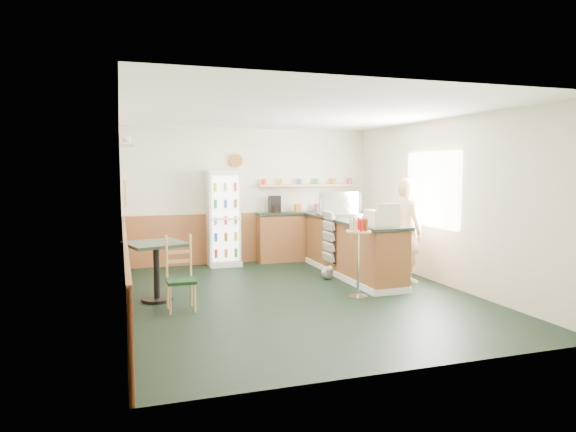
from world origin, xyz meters
name	(u,v)px	position (x,y,z in m)	size (l,w,h in m)	color
ground	(300,296)	(0.00, 0.00, 0.00)	(6.00, 6.00, 0.00)	black
room_envelope	(271,192)	(-0.23, 0.73, 1.52)	(5.04, 6.02, 2.72)	silver
service_counter	(351,250)	(1.35, 1.07, 0.46)	(0.68, 3.01, 1.01)	#9C5A32
back_counter	(309,234)	(1.19, 2.80, 0.55)	(2.24, 0.42, 1.69)	#9C5A32
drinks_fridge	(223,218)	(-0.61, 2.74, 0.93)	(0.61, 0.53, 1.86)	white
display_case	(339,205)	(1.35, 1.63, 1.23)	(0.78, 0.41, 0.44)	silver
cash_register	(381,218)	(1.35, 0.00, 1.13)	(0.42, 0.45, 0.25)	beige
shopkeeper	(408,230)	(2.05, 0.37, 0.87)	(0.58, 0.42, 1.74)	tan
condiment_stand	(358,245)	(0.79, -0.35, 0.79)	(0.37, 0.37, 1.16)	silver
newspaper_rack	(329,237)	(0.99, 1.26, 0.68)	(0.09, 0.46, 0.91)	black
cafe_table	(156,260)	(-2.05, 0.35, 0.60)	(0.96, 0.96, 0.85)	black
cafe_chair	(180,271)	(-1.78, -0.17, 0.53)	(0.38, 0.38, 1.01)	black
dog_doorstop	(328,272)	(0.84, 0.92, 0.12)	(0.21, 0.27, 0.25)	#979791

